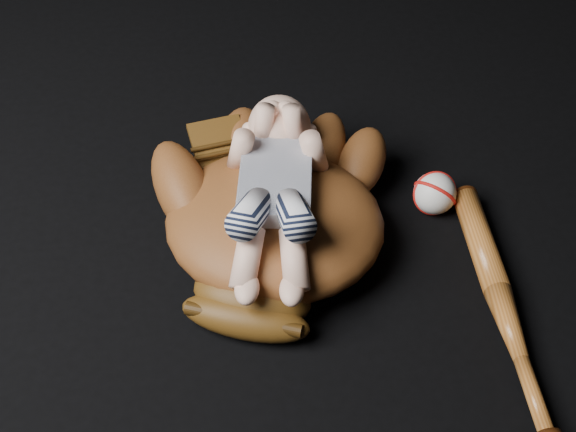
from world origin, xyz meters
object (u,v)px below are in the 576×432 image
(newborn_baby, at_px, (274,192))
(baseball, at_px, (435,193))
(baseball_bat, at_px, (502,305))
(baseball_glove, at_px, (274,215))

(newborn_baby, xyz_separation_m, baseball, (0.25, 0.05, -0.09))
(baseball_bat, bearing_deg, baseball_glove, 149.97)
(newborn_baby, height_order, baseball_bat, newborn_baby)
(baseball_bat, distance_m, baseball, 0.21)
(baseball, bearing_deg, newborn_baby, -168.56)
(baseball_glove, relative_size, baseball, 6.81)
(baseball_glove, relative_size, newborn_baby, 1.26)
(newborn_baby, distance_m, baseball_bat, 0.34)
(baseball_glove, bearing_deg, baseball, 32.61)
(baseball_bat, bearing_deg, baseball, 99.85)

